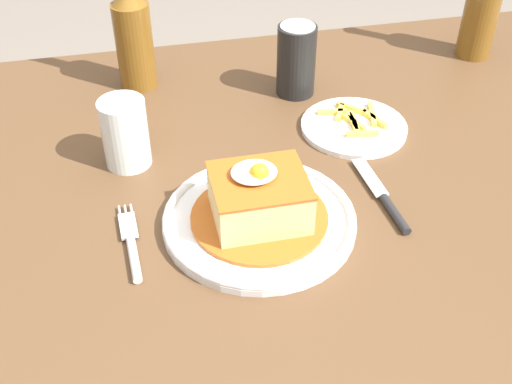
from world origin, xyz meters
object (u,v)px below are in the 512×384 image
object	(u,v)px
fork	(132,248)
beer_bottle_amber_far	(483,5)
main_plate	(259,219)
side_plate_fries	(354,126)
knife	(387,203)
soda_can	(296,60)
drinking_glass	(126,137)
beer_bottle_amber	(133,33)

from	to	relation	value
fork	beer_bottle_amber_far	size ratio (longest dim) A/B	0.53
main_plate	side_plate_fries	distance (m)	0.28
fork	knife	world-z (taller)	same
main_plate	beer_bottle_amber_far	world-z (taller)	beer_bottle_amber_far
fork	soda_can	world-z (taller)	soda_can
soda_can	drinking_glass	xyz separation A→B (m)	(-0.30, -0.14, -0.02)
knife	beer_bottle_amber	bearing A→B (deg)	126.68
soda_can	drinking_glass	bearing A→B (deg)	-154.04
knife	beer_bottle_amber_far	bearing A→B (deg)	49.94
main_plate	beer_bottle_amber_far	xyz separation A→B (m)	(0.51, 0.38, 0.09)
main_plate	knife	bearing A→B (deg)	-0.80
knife	drinking_glass	xyz separation A→B (m)	(-0.34, 0.18, 0.04)
knife	drinking_glass	bearing A→B (deg)	151.95
main_plate	fork	size ratio (longest dim) A/B	1.82
beer_bottle_amber_far	drinking_glass	world-z (taller)	beer_bottle_amber_far
beer_bottle_amber_far	drinking_glass	xyz separation A→B (m)	(-0.66, -0.21, -0.05)
drinking_glass	beer_bottle_amber	bearing A→B (deg)	81.58
side_plate_fries	beer_bottle_amber	bearing A→B (deg)	146.24
soda_can	drinking_glass	distance (m)	0.33
knife	side_plate_fries	bearing A→B (deg)	84.24
beer_bottle_amber_far	side_plate_fries	world-z (taller)	beer_bottle_amber_far
main_plate	drinking_glass	world-z (taller)	drinking_glass
beer_bottle_amber	beer_bottle_amber_far	world-z (taller)	same
main_plate	knife	size ratio (longest dim) A/B	1.56
soda_can	side_plate_fries	xyz separation A→B (m)	(0.06, -0.13, -0.06)
main_plate	beer_bottle_amber_far	size ratio (longest dim) A/B	0.97
drinking_glass	soda_can	bearing A→B (deg)	25.96
fork	soda_can	bearing A→B (deg)	47.76
fork	knife	xyz separation A→B (m)	(0.35, 0.01, 0.00)
knife	fork	bearing A→B (deg)	-178.00
drinking_glass	side_plate_fries	xyz separation A→B (m)	(0.36, 0.01, -0.04)
drinking_glass	side_plate_fries	distance (m)	0.36
soda_can	drinking_glass	size ratio (longest dim) A/B	1.18
main_plate	side_plate_fries	world-z (taller)	main_plate
beer_bottle_amber	main_plate	bearing A→B (deg)	-72.91
beer_bottle_amber	drinking_glass	xyz separation A→B (m)	(-0.03, -0.23, -0.05)
side_plate_fries	fork	bearing A→B (deg)	-150.91
main_plate	beer_bottle_amber	bearing A→B (deg)	107.09
drinking_glass	beer_bottle_amber_far	bearing A→B (deg)	17.20
soda_can	beer_bottle_amber_far	distance (m)	0.37
main_plate	knife	xyz separation A→B (m)	(0.18, -0.00, -0.00)
knife	beer_bottle_amber	distance (m)	0.52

